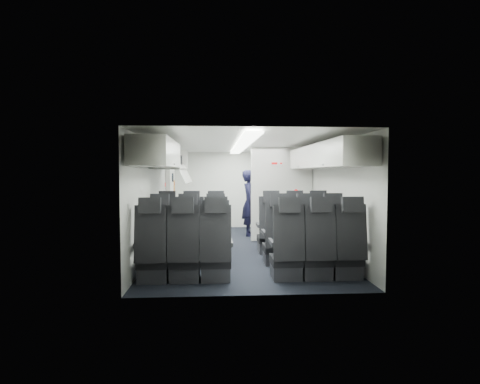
{
  "coord_description": "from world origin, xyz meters",
  "views": [
    {
      "loc": [
        -0.5,
        -7.69,
        1.57
      ],
      "look_at": [
        0.0,
        0.4,
        1.15
      ],
      "focal_mm": 28.0,
      "sensor_mm": 36.0,
      "label": 1
    }
  ],
  "objects": [
    {
      "name": "flight_attendant",
      "position": [
        0.31,
        1.55,
        0.82
      ],
      "size": [
        0.45,
        0.63,
        1.64
      ],
      "primitive_type": "imported",
      "rotation": [
        0.0,
        0.0,
        1.47
      ],
      "color": "black",
      "rests_on": "ground"
    },
    {
      "name": "boarding_door",
      "position": [
        -1.64,
        1.55,
        0.95
      ],
      "size": [
        0.12,
        1.27,
        1.86
      ],
      "color": "silver",
      "rests_on": "cabin_shell"
    },
    {
      "name": "galley_unit",
      "position": [
        0.95,
        2.72,
        0.95
      ],
      "size": [
        0.85,
        0.52,
        1.9
      ],
      "color": "#939399",
      "rests_on": "cabin_shell"
    },
    {
      "name": "cabin_shell",
      "position": [
        0.0,
        0.0,
        1.12
      ],
      "size": [
        3.41,
        6.01,
        2.16
      ],
      "color": "black",
      "rests_on": "ground"
    },
    {
      "name": "seat_row_mid",
      "position": [
        -0.0,
        -1.43,
        0.4
      ],
      "size": [
        3.33,
        0.56,
        1.24
      ],
      "color": "black",
      "rests_on": "cabin_shell"
    },
    {
      "name": "seat_row_front",
      "position": [
        -0.0,
        -0.53,
        0.4
      ],
      "size": [
        3.33,
        0.56,
        1.24
      ],
      "color": "black",
      "rests_on": "cabin_shell"
    },
    {
      "name": "bulkhead_partition",
      "position": [
        0.98,
        0.8,
        1.08
      ],
      "size": [
        1.4,
        0.15,
        2.13
      ],
      "color": "white",
      "rests_on": "cabin_shell"
    },
    {
      "name": "seat_row_rear",
      "position": [
        -0.0,
        -2.33,
        0.4
      ],
      "size": [
        3.33,
        0.56,
        1.24
      ],
      "color": "black",
      "rests_on": "cabin_shell"
    },
    {
      "name": "papers",
      "position": [
        0.5,
        1.5,
        1.11
      ],
      "size": [
        0.21,
        0.09,
        0.15
      ],
      "primitive_type": "cube",
      "rotation": [
        0.0,
        0.0,
        0.33
      ],
      "color": "white",
      "rests_on": "flight_attendant"
    },
    {
      "name": "overhead_bin_right_front",
      "position": [
        1.4,
        -0.25,
        1.86
      ],
      "size": [
        0.53,
        1.7,
        0.4
      ],
      "color": "silver",
      "rests_on": "cabin_shell"
    },
    {
      "name": "overhead_bin_left_rear",
      "position": [
        -1.4,
        -2.0,
        1.86
      ],
      "size": [
        0.53,
        1.8,
        0.4
      ],
      "color": "silver",
      "rests_on": "cabin_shell"
    },
    {
      "name": "overhead_bin_right_rear",
      "position": [
        1.4,
        -2.0,
        1.86
      ],
      "size": [
        0.53,
        1.8,
        0.4
      ],
      "color": "silver",
      "rests_on": "cabin_shell"
    },
    {
      "name": "carry_on_bag",
      "position": [
        -1.42,
        -0.12,
        1.8
      ],
      "size": [
        0.44,
        0.37,
        0.23
      ],
      "primitive_type": "cube",
      "rotation": [
        0.0,
        0.0,
        -0.32
      ],
      "color": "black",
      "rests_on": "overhead_bin_left_front_open"
    },
    {
      "name": "overhead_bin_left_front_open",
      "position": [
        -1.44,
        -0.25,
        1.74
      ],
      "size": [
        0.64,
        1.7,
        0.72
      ],
      "color": "#9E9E93",
      "rests_on": "cabin_shell"
    }
  ]
}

